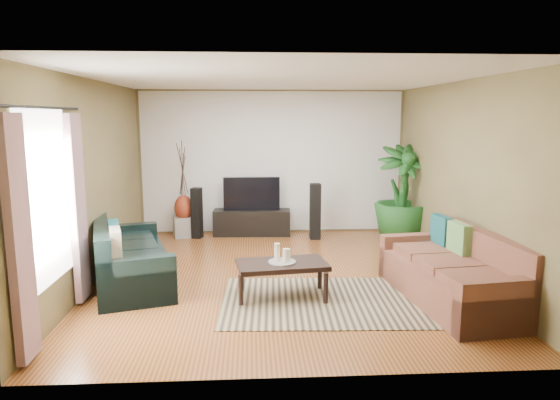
{
  "coord_description": "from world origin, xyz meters",
  "views": [
    {
      "loc": [
        -0.41,
        -6.71,
        2.22
      ],
      "look_at": [
        0.0,
        0.2,
        1.05
      ],
      "focal_mm": 32.0,
      "sensor_mm": 36.0,
      "label": 1
    }
  ],
  "objects": [
    {
      "name": "side_table",
      "position": [
        -2.25,
        0.31,
        0.25
      ],
      "size": [
        0.49,
        0.49,
        0.5
      ],
      "primitive_type": "cube",
      "rotation": [
        0.0,
        0.0,
        0.03
      ],
      "color": "brown",
      "rests_on": "floor"
    },
    {
      "name": "area_rug",
      "position": [
        0.43,
        -1.0,
        0.01
      ],
      "size": [
        2.48,
        1.81,
        0.01
      ],
      "primitive_type": "cube",
      "rotation": [
        0.0,
        0.0,
        -0.04
      ],
      "color": "#9D875C",
      "rests_on": "floor"
    },
    {
      "name": "ceiling",
      "position": [
        0.0,
        0.0,
        2.7
      ],
      "size": [
        5.5,
        5.5,
        0.0
      ],
      "primitive_type": "plane",
      "rotation": [
        3.14,
        0.0,
        0.0
      ],
      "color": "white",
      "rests_on": "ground"
    },
    {
      "name": "curtain_far",
      "position": [
        -2.43,
        -0.85,
        1.15
      ],
      "size": [
        0.08,
        0.35,
        2.2
      ],
      "primitive_type": "cube",
      "color": "gray",
      "rests_on": "ground"
    },
    {
      "name": "vase",
      "position": [
        -1.65,
        2.43,
        0.54
      ],
      "size": [
        0.34,
        0.34,
        0.48
      ],
      "primitive_type": "ellipsoid",
      "color": "maroon",
      "rests_on": "pedestal"
    },
    {
      "name": "wall_front",
      "position": [
        0.0,
        -2.75,
        1.35
      ],
      "size": [
        5.0,
        0.0,
        5.0
      ],
      "primitive_type": "plane",
      "rotation": [
        -1.57,
        0.0,
        0.0
      ],
      "color": "olive",
      "rests_on": "ground"
    },
    {
      "name": "potted_plant",
      "position": [
        2.25,
        1.81,
        0.86
      ],
      "size": [
        0.98,
        0.98,
        1.72
      ],
      "primitive_type": "imported",
      "rotation": [
        0.0,
        0.0,
        0.01
      ],
      "color": "#194B1A",
      "rests_on": "floor"
    },
    {
      "name": "wall_back",
      "position": [
        0.0,
        2.75,
        1.35
      ],
      "size": [
        5.0,
        0.0,
        5.0
      ],
      "primitive_type": "plane",
      "rotation": [
        1.57,
        0.0,
        0.0
      ],
      "color": "olive",
      "rests_on": "ground"
    },
    {
      "name": "window_pane",
      "position": [
        -2.48,
        -1.6,
        1.4
      ],
      "size": [
        0.0,
        1.8,
        1.8
      ],
      "primitive_type": "plane",
      "rotation": [
        1.57,
        0.0,
        1.57
      ],
      "color": "white",
      "rests_on": "ground"
    },
    {
      "name": "wall_left",
      "position": [
        -2.5,
        0.0,
        1.35
      ],
      "size": [
        0.0,
        5.5,
        5.5
      ],
      "primitive_type": "plane",
      "rotation": [
        1.57,
        0.0,
        1.57
      ],
      "color": "olive",
      "rests_on": "ground"
    },
    {
      "name": "sofa_left",
      "position": [
        -2.02,
        -0.13,
        0.42
      ],
      "size": [
        1.47,
        2.27,
        0.85
      ],
      "primitive_type": "cube",
      "rotation": [
        0.0,
        0.0,
        1.87
      ],
      "color": "black",
      "rests_on": "floor"
    },
    {
      "name": "curtain_near",
      "position": [
        -2.43,
        -2.35,
        1.15
      ],
      "size": [
        0.08,
        0.35,
        2.2
      ],
      "primitive_type": "cube",
      "color": "gray",
      "rests_on": "ground"
    },
    {
      "name": "candle_short",
      "position": [
        0.04,
        -0.76,
        0.53
      ],
      "size": [
        0.07,
        0.07,
        0.14
      ],
      "primitive_type": "cylinder",
      "color": "white",
      "rests_on": "candle_tray"
    },
    {
      "name": "speaker_right",
      "position": [
        0.75,
        2.12,
        0.51
      ],
      "size": [
        0.19,
        0.21,
        1.02
      ],
      "primitive_type": "cube",
      "rotation": [
        0.0,
        0.0,
        0.03
      ],
      "color": "black",
      "rests_on": "floor"
    },
    {
      "name": "tv_stand",
      "position": [
        -0.4,
        2.5,
        0.24
      ],
      "size": [
        1.45,
        0.5,
        0.48
      ],
      "primitive_type": "cube",
      "rotation": [
        0.0,
        0.0,
        -0.05
      ],
      "color": "black",
      "rests_on": "floor"
    },
    {
      "name": "pedestal",
      "position": [
        -1.65,
        2.43,
        0.19
      ],
      "size": [
        0.45,
        0.45,
        0.37
      ],
      "primitive_type": "cube",
      "rotation": [
        0.0,
        0.0,
        0.26
      ],
      "color": "#969693",
      "rests_on": "floor"
    },
    {
      "name": "floor",
      "position": [
        0.0,
        0.0,
        0.0
      ],
      "size": [
        5.5,
        5.5,
        0.0
      ],
      "primitive_type": "plane",
      "color": "#975127",
      "rests_on": "ground"
    },
    {
      "name": "coffee_table",
      "position": [
        -0.03,
        -0.82,
        0.22
      ],
      "size": [
        1.16,
        0.74,
        0.45
      ],
      "primitive_type": "cube",
      "rotation": [
        0.0,
        0.0,
        0.14
      ],
      "color": "black",
      "rests_on": "floor"
    },
    {
      "name": "plant_pot",
      "position": [
        2.25,
        1.81,
        0.12
      ],
      "size": [
        0.32,
        0.32,
        0.25
      ],
      "primitive_type": "cylinder",
      "color": "black",
      "rests_on": "floor"
    },
    {
      "name": "speaker_left",
      "position": [
        -1.4,
        2.32,
        0.46
      ],
      "size": [
        0.21,
        0.22,
        0.93
      ],
      "primitive_type": "cube",
      "rotation": [
        0.0,
        0.0,
        -0.27
      ],
      "color": "black",
      "rests_on": "floor"
    },
    {
      "name": "candle_mid",
      "position": [
        0.01,
        -0.86,
        0.55
      ],
      "size": [
        0.07,
        0.07,
        0.17
      ],
      "primitive_type": "cylinder",
      "color": "white",
      "rests_on": "candle_tray"
    },
    {
      "name": "television",
      "position": [
        -0.4,
        2.5,
        0.79
      ],
      "size": [
        1.05,
        0.06,
        0.62
      ],
      "primitive_type": "cube",
      "color": "black",
      "rests_on": "tv_stand"
    },
    {
      "name": "sofa_right",
      "position": [
        1.99,
        -1.07,
        0.42
      ],
      "size": [
        1.22,
        2.25,
        0.85
      ],
      "primitive_type": "cube",
      "rotation": [
        0.0,
        0.0,
        -1.45
      ],
      "color": "brown",
      "rests_on": "floor"
    },
    {
      "name": "candle_tray",
      "position": [
        -0.03,
        -0.82,
        0.45
      ],
      "size": [
        0.34,
        0.34,
        0.01
      ],
      "primitive_type": "cylinder",
      "color": "gray",
      "rests_on": "coffee_table"
    },
    {
      "name": "curtain_rod",
      "position": [
        -2.43,
        -1.6,
        2.3
      ],
      "size": [
        0.03,
        1.9,
        0.03
      ],
      "primitive_type": "cylinder",
      "rotation": [
        1.57,
        0.0,
        0.0
      ],
      "color": "black",
      "rests_on": "ground"
    },
    {
      "name": "backwall_panel",
      "position": [
        0.0,
        2.74,
        1.35
      ],
      "size": [
        4.9,
        0.0,
        4.9
      ],
      "primitive_type": "plane",
      "rotation": [
        1.57,
        0.0,
        0.0
      ],
      "color": "white",
      "rests_on": "ground"
    },
    {
      "name": "wall_right",
      "position": [
        2.5,
        0.0,
        1.35
      ],
      "size": [
        0.0,
        5.5,
        5.5
      ],
      "primitive_type": "plane",
      "rotation": [
        1.57,
        0.0,
        -1.57
      ],
      "color": "olive",
      "rests_on": "ground"
    },
    {
      "name": "candle_tall",
      "position": [
        -0.09,
        -0.79,
        0.57
      ],
      "size": [
        0.07,
        0.07,
        0.22
      ],
      "primitive_type": "cylinder",
      "color": "beige",
      "rests_on": "candle_tray"
    }
  ]
}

